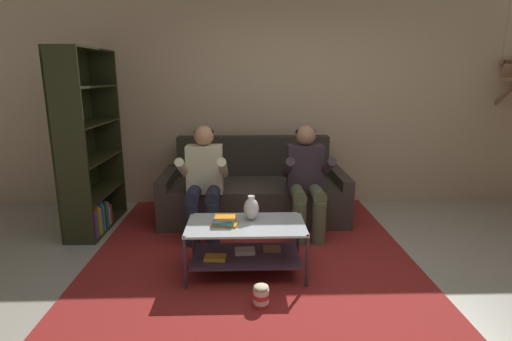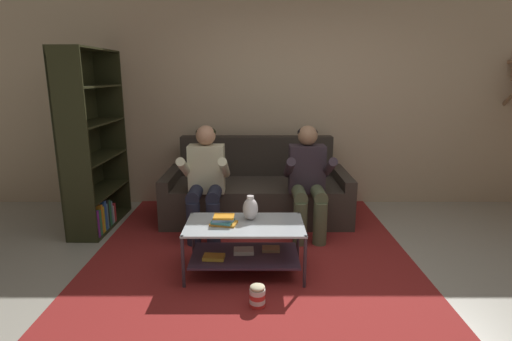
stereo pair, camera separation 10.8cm
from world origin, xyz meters
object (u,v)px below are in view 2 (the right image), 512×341
person_seated_right (307,177)px  vase (250,208)px  person_seated_left (205,177)px  book_stack (223,220)px  couch (256,193)px  popcorn_tub (257,296)px  coffee_table (244,241)px  bookshelf (90,159)px

person_seated_right → vase: (-0.59, -0.75, -0.09)m
person_seated_left → book_stack: size_ratio=4.87×
couch → person_seated_left: size_ratio=1.84×
person_seated_right → popcorn_tub: size_ratio=6.36×
coffee_table → person_seated_left: bearing=116.8°
popcorn_tub → person_seated_right: bearing=69.0°
vase → book_stack: vase is taller
person_seated_right → coffee_table: 1.12m
vase → bookshelf: size_ratio=0.11×
couch → coffee_table: (-0.11, -1.42, -0.01)m
coffee_table → bookshelf: (-1.73, 1.11, 0.48)m
couch → person_seated_left: (-0.54, -0.57, 0.34)m
person_seated_left → popcorn_tub: size_ratio=6.36×
person_seated_left → person_seated_right: size_ratio=1.00×
vase → person_seated_right: bearing=51.8°
couch → bookshelf: size_ratio=1.10×
coffee_table → book_stack: bearing=-174.7°
coffee_table → vase: vase is taller
vase → book_stack: (-0.23, -0.12, -0.06)m
vase → book_stack: 0.26m
person_seated_left → vase: (0.48, -0.75, -0.09)m
person_seated_right → vase: person_seated_right is taller
book_stack → bookshelf: bearing=144.1°
couch → popcorn_tub: bearing=-89.9°
person_seated_right → popcorn_tub: bearing=-111.0°
book_stack → vase: bearing=27.1°
coffee_table → bookshelf: 2.11m
bookshelf → couch: bearing=9.6°
vase → popcorn_tub: vase is taller
couch → bookshelf: 1.92m
coffee_table → book_stack: book_stack is taller
coffee_table → popcorn_tub: 0.59m
person_seated_left → coffee_table: person_seated_left is taller
coffee_table → couch: bearing=85.7°
coffee_table → book_stack: size_ratio=4.17×
person_seated_right → bookshelf: bookshelf is taller
bookshelf → coffee_table: bearing=-32.6°
person_seated_left → coffee_table: bearing=-63.2°
person_seated_left → couch: bearing=46.5°
person_seated_right → bookshelf: 2.39m
couch → popcorn_tub: couch is taller
vase → popcorn_tub: 0.79m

